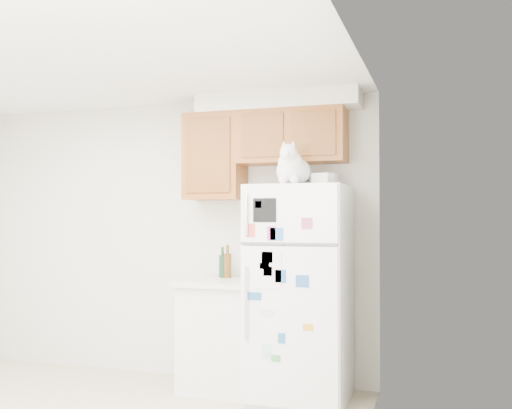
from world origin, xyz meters
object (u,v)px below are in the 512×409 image
at_px(storage_box_back, 325,180).
at_px(bottle_amber, 228,261).
at_px(storage_box_front, 323,179).
at_px(refrigerator, 300,292).
at_px(base_counter, 222,334).
at_px(bottle_green, 222,262).
at_px(cat, 293,169).

height_order(storage_box_back, bottle_amber, storage_box_back).
relative_size(storage_box_front, bottle_amber, 0.52).
relative_size(refrigerator, base_counter, 1.85).
distance_m(storage_box_back, storage_box_front, 0.24).
xyz_separation_m(refrigerator, storage_box_back, (0.17, 0.17, 0.90)).
height_order(refrigerator, bottle_green, refrigerator).
xyz_separation_m(cat, bottle_amber, (-0.68, 0.36, -0.76)).
distance_m(refrigerator, bottle_green, 0.81).
bearing_deg(refrigerator, storage_box_back, 45.97).
distance_m(refrigerator, storage_box_front, 0.92).
bearing_deg(bottle_green, storage_box_front, -17.34).
bearing_deg(base_counter, storage_box_back, 6.63).
height_order(base_counter, cat, cat).
relative_size(refrigerator, bottle_green, 6.34).
xyz_separation_m(base_counter, storage_box_front, (0.89, -0.14, 1.28)).
bearing_deg(storage_box_back, bottle_green, -169.61).
bearing_deg(cat, base_counter, 162.71).
bearing_deg(bottle_green, cat, -26.80).
distance_m(refrigerator, base_counter, 0.79).
xyz_separation_m(refrigerator, cat, (-0.02, -0.13, 0.97)).
height_order(base_counter, bottle_green, bottle_green).
xyz_separation_m(storage_box_back, storage_box_front, (0.03, -0.24, -0.01)).
height_order(base_counter, bottle_amber, bottle_amber).
relative_size(refrigerator, storage_box_back, 9.44).
bearing_deg(bottle_green, base_counter, -69.68).
bearing_deg(base_counter, storage_box_front, -8.77).
xyz_separation_m(storage_box_back, bottle_green, (-0.92, 0.06, -0.70)).
bearing_deg(storage_box_front, refrigerator, -177.79).
distance_m(bottle_green, bottle_amber, 0.05).
bearing_deg(cat, storage_box_front, 17.46).
xyz_separation_m(bottle_green, bottle_amber, (0.05, -0.00, 0.01)).
bearing_deg(bottle_amber, refrigerator, -18.02).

